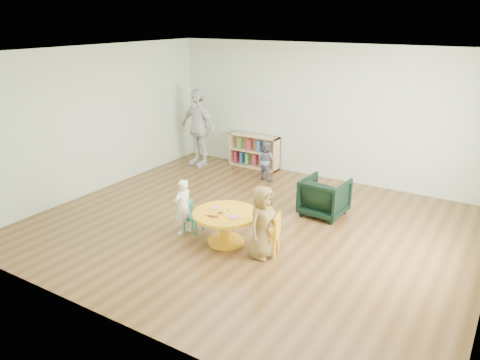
{
  "coord_description": "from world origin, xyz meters",
  "views": [
    {
      "loc": [
        3.55,
        -6.08,
        3.33
      ],
      "look_at": [
        -0.03,
        -0.3,
        0.91
      ],
      "focal_mm": 35.0,
      "sensor_mm": 36.0,
      "label": 1
    }
  ],
  "objects": [
    {
      "name": "kid_chair_right",
      "position": [
        0.7,
        -0.65,
        0.33
      ],
      "size": [
        0.41,
        0.41,
        0.62
      ],
      "rotation": [
        0.0,
        0.0,
        1.83
      ],
      "color": "yellow",
      "rests_on": "ground"
    },
    {
      "name": "adult_caretaker",
      "position": [
        -2.77,
        2.3,
        0.89
      ],
      "size": [
        1.09,
        0.59,
        1.77
      ],
      "primitive_type": "imported",
      "rotation": [
        0.0,
        0.0,
        -0.16
      ],
      "color": "white",
      "rests_on": "ground"
    },
    {
      "name": "alphabet_poster",
      "position": [
        -1.6,
        2.98,
        1.35
      ],
      "size": [
        0.74,
        0.01,
        0.54
      ],
      "color": "white",
      "rests_on": "ground"
    },
    {
      "name": "activity_table",
      "position": [
        -0.05,
        -0.69,
        0.35
      ],
      "size": [
        1.01,
        1.01,
        0.55
      ],
      "rotation": [
        0.0,
        0.0,
        0.09
      ],
      "color": "yellow",
      "rests_on": "ground"
    },
    {
      "name": "room",
      "position": [
        0.01,
        0.0,
        1.89
      ],
      "size": [
        7.1,
        7.0,
        2.8
      ],
      "color": "brown",
      "rests_on": "ground"
    },
    {
      "name": "child_left",
      "position": [
        -0.8,
        -0.78,
        0.46
      ],
      "size": [
        0.28,
        0.37,
        0.92
      ],
      "primitive_type": "imported",
      "rotation": [
        0.0,
        0.0,
        -1.76
      ],
      "color": "white",
      "rests_on": "ground"
    },
    {
      "name": "kid_chair_left",
      "position": [
        -0.74,
        -0.63,
        0.27
      ],
      "size": [
        0.28,
        0.28,
        0.5
      ],
      "rotation": [
        0.0,
        0.0,
        -1.53
      ],
      "color": "#178074",
      "rests_on": "ground"
    },
    {
      "name": "bookshelf",
      "position": [
        -1.61,
        2.86,
        0.37
      ],
      "size": [
        1.2,
        0.3,
        0.75
      ],
      "color": "tan",
      "rests_on": "ground"
    },
    {
      "name": "armchair",
      "position": [
        0.82,
        1.1,
        0.34
      ],
      "size": [
        0.76,
        0.78,
        0.67
      ],
      "primitive_type": "imported",
      "rotation": [
        0.0,
        0.0,
        3.08
      ],
      "color": "black",
      "rests_on": "ground"
    },
    {
      "name": "child_right",
      "position": [
        0.63,
        -0.78,
        0.54
      ],
      "size": [
        0.4,
        0.56,
        1.08
      ],
      "primitive_type": "imported",
      "rotation": [
        0.0,
        0.0,
        1.46
      ],
      "color": "yellow",
      "rests_on": "ground"
    },
    {
      "name": "toddler",
      "position": [
        -0.95,
        2.21,
        0.42
      ],
      "size": [
        0.47,
        0.4,
        0.84
      ],
      "primitive_type": "imported",
      "rotation": [
        0.0,
        0.0,
        2.91
      ],
      "color": "#161739",
      "rests_on": "ground"
    }
  ]
}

